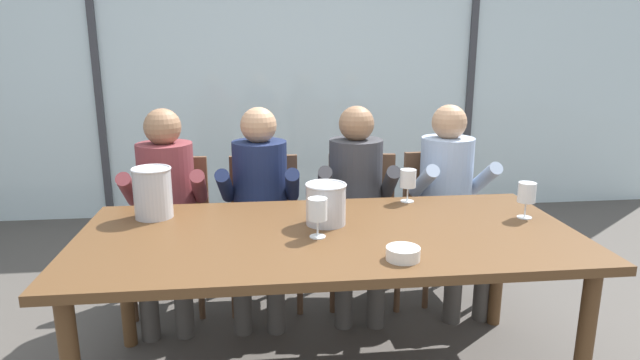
{
  "coord_description": "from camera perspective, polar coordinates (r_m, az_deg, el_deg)",
  "views": [
    {
      "loc": [
        -0.29,
        -2.25,
        1.55
      ],
      "look_at": [
        0.0,
        0.35,
        0.89
      ],
      "focal_mm": 30.27,
      "sensor_mm": 36.0,
      "label": 1
    }
  ],
  "objects": [
    {
      "name": "wine_glass_by_left_taster",
      "position": [
        2.86,
        9.29,
        0.09
      ],
      "size": [
        0.08,
        0.08,
        0.17
      ],
      "color": "silver",
      "rests_on": "dining_table"
    },
    {
      "name": "wine_glass_center_pour",
      "position": [
        2.31,
        -0.26,
        -3.3
      ],
      "size": [
        0.08,
        0.08,
        0.17
      ],
      "color": "silver",
      "rests_on": "dining_table"
    },
    {
      "name": "ground",
      "position": [
        3.61,
        -1.19,
        -11.19
      ],
      "size": [
        14.0,
        14.0,
        0.0
      ],
      "primitive_type": "plane",
      "color": "#4C4742"
    },
    {
      "name": "wine_glass_near_bucket",
      "position": [
        2.74,
        21.01,
        -1.4
      ],
      "size": [
        0.08,
        0.08,
        0.17
      ],
      "color": "silver",
      "rests_on": "dining_table"
    },
    {
      "name": "chair_right_of_center",
      "position": [
        3.53,
        12.55,
        -3.2
      ],
      "size": [
        0.47,
        0.47,
        0.88
      ],
      "rotation": [
        0.0,
        0.0,
        0.08
      ],
      "color": "brown",
      "rests_on": "ground"
    },
    {
      "name": "window_mullion_left",
      "position": [
        5.08,
        -22.52,
        10.38
      ],
      "size": [
        0.06,
        0.06,
        2.6
      ],
      "primitive_type": "cube",
      "color": "#38383D",
      "rests_on": "ground"
    },
    {
      "name": "tasting_bowl",
      "position": [
        2.13,
        8.77,
        -7.68
      ],
      "size": [
        0.13,
        0.13,
        0.05
      ],
      "primitive_type": "cylinder",
      "color": "silver",
      "rests_on": "dining_table"
    },
    {
      "name": "dining_table",
      "position": [
        2.43,
        0.94,
        -7.03
      ],
      "size": [
        2.21,
        1.02,
        0.74
      ],
      "color": "brown",
      "rests_on": "ground"
    },
    {
      "name": "person_navy_polo",
      "position": [
        3.15,
        -6.39,
        -1.79
      ],
      "size": [
        0.48,
        0.62,
        1.2
      ],
      "rotation": [
        0.0,
        0.0,
        -0.06
      ],
      "color": "#192347",
      "rests_on": "ground"
    },
    {
      "name": "person_pale_blue_shirt",
      "position": [
        3.35,
        13.62,
        -1.14
      ],
      "size": [
        0.48,
        0.62,
        1.2
      ],
      "rotation": [
        0.0,
        0.0,
        0.06
      ],
      "color": "#9EB2D1",
      "rests_on": "ground"
    },
    {
      "name": "window_glass_panel",
      "position": [
        4.92,
        -3.1,
        11.32
      ],
      "size": [
        7.41,
        0.03,
        2.6
      ],
      "primitive_type": "cube",
      "color": "silver",
      "rests_on": "ground"
    },
    {
      "name": "window_mullion_right",
      "position": [
        5.27,
        15.66,
        11.02
      ],
      "size": [
        0.06,
        0.06,
        2.6
      ],
      "primitive_type": "cube",
      "color": "#38383D",
      "rests_on": "ground"
    },
    {
      "name": "hillside_vineyard",
      "position": [
        8.48,
        -4.55,
        10.19
      ],
      "size": [
        13.41,
        2.4,
        1.91
      ],
      "primitive_type": "cube",
      "color": "#477A38",
      "rests_on": "ground"
    },
    {
      "name": "chair_left_of_center",
      "position": [
        3.34,
        -5.85,
        -3.94
      ],
      "size": [
        0.44,
        0.44,
        0.88
      ],
      "rotation": [
        0.0,
        0.0,
        0.0
      ],
      "color": "brown",
      "rests_on": "ground"
    },
    {
      "name": "ice_bucket_secondary",
      "position": [
        2.48,
        0.72,
        -2.46
      ],
      "size": [
        0.19,
        0.19,
        0.19
      ],
      "color": "#B7B7BC",
      "rests_on": "dining_table"
    },
    {
      "name": "person_charcoal_jacket",
      "position": [
        3.2,
        3.87,
        -1.48
      ],
      "size": [
        0.49,
        0.63,
        1.2
      ],
      "rotation": [
        0.0,
        0.0,
        -0.1
      ],
      "color": "#38383D",
      "rests_on": "ground"
    },
    {
      "name": "ice_bucket_primary",
      "position": [
        2.69,
        -17.27,
        -1.21
      ],
      "size": [
        0.19,
        0.19,
        0.24
      ],
      "color": "#B7B7BC",
      "rests_on": "dining_table"
    },
    {
      "name": "person_maroon_top",
      "position": [
        3.2,
        -15.95,
        -2.03
      ],
      "size": [
        0.48,
        0.62,
        1.2
      ],
      "rotation": [
        0.0,
        0.0,
        0.06
      ],
      "color": "brown",
      "rests_on": "ground"
    },
    {
      "name": "chair_near_curtain",
      "position": [
        3.4,
        -15.34,
        -4.08
      ],
      "size": [
        0.45,
        0.45,
        0.88
      ],
      "rotation": [
        0.0,
        0.0,
        -0.03
      ],
      "color": "brown",
      "rests_on": "ground"
    },
    {
      "name": "chair_center",
      "position": [
        3.38,
        4.49,
        -3.69
      ],
      "size": [
        0.48,
        0.48,
        0.88
      ],
      "rotation": [
        0.0,
        0.0,
        -0.11
      ],
      "color": "brown",
      "rests_on": "ground"
    }
  ]
}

